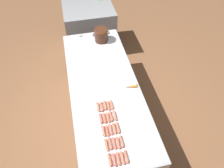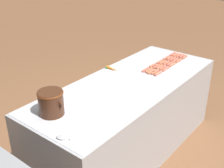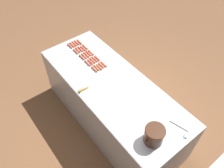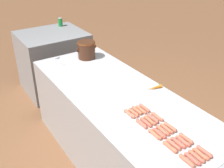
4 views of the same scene
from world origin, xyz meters
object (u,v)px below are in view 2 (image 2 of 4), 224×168
Objects in this scene: hot_dog_9 at (155,72)px; hot_dog_22 at (160,61)px; hot_dog_1 at (179,61)px; hot_dog_14 at (151,72)px; hot_dog_20 at (173,54)px; hot_dog_0 at (185,57)px; hot_dog_7 at (170,64)px; hot_dog_19 at (149,70)px; hot_dog_15 at (176,55)px; hot_dog_18 at (156,66)px; hot_dog_21 at (167,58)px; hot_dog_16 at (170,58)px; hot_dog_24 at (146,70)px; hot_dog_5 at (182,56)px; hot_dog_10 at (179,55)px; hot_dog_23 at (153,65)px; hot_dog_3 at (165,69)px; hot_dog_4 at (158,73)px; bean_pot at (51,102)px; carrot at (112,69)px; hot_dog_2 at (172,65)px; hot_dog_11 at (173,59)px; hot_dog_17 at (163,62)px; hot_dog_12 at (166,63)px; hot_dog_6 at (176,60)px; hot_dog_13 at (159,67)px; serving_spoon at (66,135)px; hot_dog_8 at (162,68)px.

hot_dog_22 is at bearing -68.93° from hot_dog_9.
hot_dog_14 is at bearing 80.11° from hot_dog_1.
hot_dog_0 is at bearing 177.84° from hot_dog_20.
hot_dog_7 and hot_dog_19 have the same top height.
hot_dog_15 is 0.32m from hot_dog_22.
hot_dog_18 and hot_dog_21 have the same top height.
hot_dog_22 is at bearing -76.40° from hot_dog_14.
hot_dog_24 is (0.04, 0.47, 0.00)m from hot_dog_16.
hot_dog_7 is 1.00× the size of hot_dog_15.
hot_dog_5 and hot_dog_7 have the same top height.
hot_dog_5 is at bearing -178.76° from hot_dog_20.
hot_dog_10 is 1.00× the size of hot_dog_14.
hot_dog_23 is 1.00× the size of hot_dog_24.
hot_dog_21 is at bearing -63.02° from hot_dog_3.
hot_dog_4 is 0.16m from hot_dog_24.
hot_dog_9 is at bearing -100.73° from bean_pot.
carrot is (0.18, -1.02, -0.10)m from bean_pot.
hot_dog_2 and hot_dog_5 have the same top height.
hot_dog_2 is 0.36m from hot_dog_20.
hot_dog_18 is (0.12, 0.00, 0.00)m from hot_dog_3.
hot_dog_7 is 1.00× the size of hot_dog_11.
carrot is (0.29, 0.52, 0.00)m from hot_dog_22.
hot_dog_17 is 1.00× the size of hot_dog_24.
hot_dog_12 is 0.74× the size of carrot.
hot_dog_16 is at bearing 105.48° from hot_dog_20.
hot_dog_3 is at bearing 90.13° from hot_dog_2.
hot_dog_7 is at bearing 98.09° from hot_dog_10.
carrot is at bearing 70.95° from hot_dog_20.
hot_dog_0 is 0.16m from hot_dog_6.
hot_dog_12 is (-0.00, 0.32, 0.00)m from hot_dog_10.
hot_dog_2 is 1.00× the size of hot_dog_21.
hot_dog_21 is 1.00× the size of hot_dog_23.
hot_dog_12 is at bearing -90.60° from hot_dog_13.
hot_dog_11 and hot_dog_16 have the same top height.
hot_dog_21 is (0.04, -0.16, 0.00)m from hot_dog_17.
hot_dog_4 is (-0.00, 0.31, 0.00)m from hot_dog_2.
hot_dog_9 is 1.26m from bean_pot.
hot_dog_6 is 1.00× the size of hot_dog_17.
hot_dog_21 is at bearing 10.31° from hot_dog_16.
hot_dog_6 is 0.46m from hot_dog_19.
hot_dog_7 is at bearing 129.33° from hot_dog_21.
hot_dog_22 is at bearing 63.11° from hot_dog_11.
hot_dog_15 reaches higher than serving_spoon.
hot_dog_4 is (0.00, 0.47, 0.00)m from hot_dog_1.
hot_dog_12 is 0.33m from hot_dog_20.
hot_dog_16 is (0.12, -0.32, 0.00)m from hot_dog_3.
hot_dog_2 is 0.17m from hot_dog_11.
hot_dog_19 is (-0.00, 0.62, 0.00)m from hot_dog_15.
hot_dog_5 and hot_dog_23 have the same top height.
hot_dog_8 is 0.31m from hot_dog_11.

